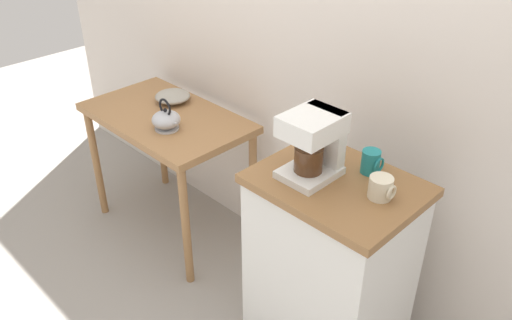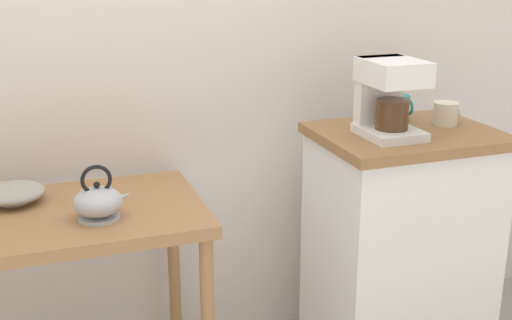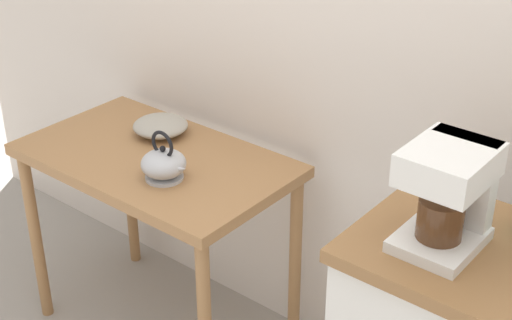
{
  "view_description": "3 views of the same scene",
  "coord_description": "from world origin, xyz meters",
  "px_view_note": "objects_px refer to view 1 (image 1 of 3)",
  "views": [
    {
      "loc": [
        1.55,
        -1.43,
        2.03
      ],
      "look_at": [
        0.15,
        -0.04,
        0.83
      ],
      "focal_mm": 36.89,
      "sensor_mm": 36.0,
      "label": 1
    },
    {
      "loc": [
        -0.65,
        -1.98,
        1.54
      ],
      "look_at": [
        0.04,
        -0.03,
        0.88
      ],
      "focal_mm": 46.85,
      "sensor_mm": 36.0,
      "label": 2
    },
    {
      "loc": [
        1.1,
        -1.54,
        1.96
      ],
      "look_at": [
        -0.11,
        -0.04,
        0.94
      ],
      "focal_mm": 53.09,
      "sensor_mm": 36.0,
      "label": 3
    }
  ],
  "objects_px": {
    "coffee_maker": "(315,142)",
    "mug_dark_teal": "(371,162)",
    "bowl_stoneware": "(173,96)",
    "mug_small_cream": "(381,188)",
    "teakettle": "(166,120)"
  },
  "relations": [
    {
      "from": "bowl_stoneware",
      "to": "mug_small_cream",
      "type": "height_order",
      "value": "mug_small_cream"
    },
    {
      "from": "coffee_maker",
      "to": "mug_small_cream",
      "type": "distance_m",
      "value": 0.29
    },
    {
      "from": "teakettle",
      "to": "coffee_maker",
      "type": "relative_size",
      "value": 0.69
    },
    {
      "from": "bowl_stoneware",
      "to": "mug_dark_teal",
      "type": "height_order",
      "value": "mug_dark_teal"
    },
    {
      "from": "mug_dark_teal",
      "to": "mug_small_cream",
      "type": "distance_m",
      "value": 0.17
    },
    {
      "from": "teakettle",
      "to": "mug_dark_teal",
      "type": "bearing_deg",
      "value": 7.96
    },
    {
      "from": "bowl_stoneware",
      "to": "coffee_maker",
      "type": "relative_size",
      "value": 0.76
    },
    {
      "from": "bowl_stoneware",
      "to": "teakettle",
      "type": "bearing_deg",
      "value": -42.44
    },
    {
      "from": "bowl_stoneware",
      "to": "mug_dark_teal",
      "type": "relative_size",
      "value": 2.1
    },
    {
      "from": "bowl_stoneware",
      "to": "mug_small_cream",
      "type": "distance_m",
      "value": 1.5
    },
    {
      "from": "bowl_stoneware",
      "to": "mug_small_cream",
      "type": "xyz_separation_m",
      "value": [
        1.48,
        -0.18,
        0.18
      ]
    },
    {
      "from": "mug_dark_teal",
      "to": "coffee_maker",
      "type": "bearing_deg",
      "value": -132.6
    },
    {
      "from": "coffee_maker",
      "to": "mug_dark_teal",
      "type": "relative_size",
      "value": 2.76
    },
    {
      "from": "bowl_stoneware",
      "to": "teakettle",
      "type": "height_order",
      "value": "teakettle"
    },
    {
      "from": "teakettle",
      "to": "mug_dark_teal",
      "type": "relative_size",
      "value": 1.91
    }
  ]
}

